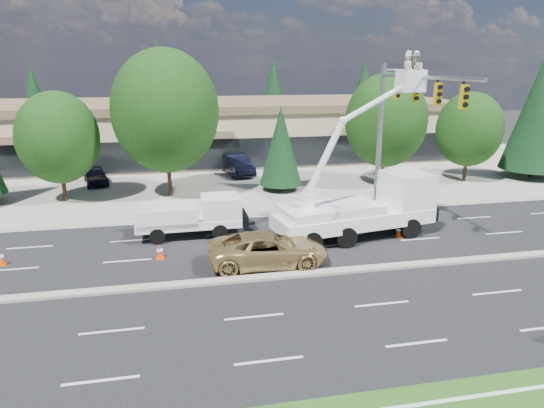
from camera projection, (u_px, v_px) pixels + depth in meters
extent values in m
plane|color=black|center=(242.00, 280.00, 20.75)|extent=(140.00, 140.00, 0.00)
cube|color=gray|center=(208.00, 178.00, 39.59)|extent=(140.00, 22.00, 0.01)
cube|color=gray|center=(242.00, 279.00, 20.73)|extent=(120.00, 0.55, 0.12)
cube|color=tan|center=(200.00, 132.00, 48.32)|extent=(50.00, 15.00, 5.00)
cube|color=brown|center=(198.00, 105.00, 47.59)|extent=(50.40, 15.40, 0.70)
cube|color=black|center=(205.00, 155.00, 41.49)|extent=(48.00, 0.12, 2.60)
cylinder|color=#332114|center=(64.00, 184.00, 32.65)|extent=(0.28, 0.28, 2.38)
ellipsoid|color=black|center=(58.00, 138.00, 31.79)|extent=(5.29, 5.29, 6.08)
cylinder|color=#332114|center=(169.00, 173.00, 33.86)|extent=(0.28, 0.28, 3.26)
ellipsoid|color=black|center=(165.00, 111.00, 32.68)|extent=(7.25, 7.25, 8.34)
cylinder|color=#332114|center=(281.00, 185.00, 35.72)|extent=(0.26, 0.26, 0.80)
cone|color=black|center=(281.00, 146.00, 34.93)|extent=(3.10, 3.10, 5.66)
cylinder|color=#332114|center=(383.00, 167.00, 36.98)|extent=(0.28, 0.28, 2.72)
ellipsoid|color=black|center=(386.00, 121.00, 36.00)|extent=(6.05, 6.05, 6.96)
cylinder|color=#332114|center=(465.00, 167.00, 38.38)|extent=(0.28, 0.28, 2.26)
ellipsoid|color=black|center=(469.00, 129.00, 37.57)|extent=(5.03, 5.03, 5.78)
cylinder|color=#332114|center=(530.00, 173.00, 39.73)|extent=(0.26, 0.26, 0.80)
cone|color=black|center=(540.00, 111.00, 38.35)|extent=(5.09, 5.09, 9.31)
cylinder|color=#332114|center=(40.00, 140.00, 56.78)|extent=(0.26, 0.26, 0.80)
cone|color=black|center=(35.00, 103.00, 55.58)|extent=(4.47, 4.47, 8.17)
cylinder|color=#332114|center=(162.00, 137.00, 59.44)|extent=(0.26, 0.26, 0.80)
cone|color=black|center=(159.00, 87.00, 57.81)|extent=(5.98, 5.98, 10.93)
cylinder|color=#332114|center=(273.00, 134.00, 62.11)|extent=(0.26, 0.26, 0.80)
cone|color=black|center=(273.00, 96.00, 60.79)|extent=(4.91, 4.91, 8.96)
cylinder|color=#332114|center=(362.00, 131.00, 64.40)|extent=(0.26, 0.26, 0.80)
cone|color=black|center=(364.00, 95.00, 63.10)|extent=(4.84, 4.84, 8.85)
cylinder|color=gray|center=(379.00, 138.00, 30.08)|extent=(0.32, 0.32, 9.00)
cylinder|color=gray|center=(425.00, 77.00, 24.32)|extent=(0.20, 10.00, 0.20)
cylinder|color=gray|center=(404.00, 70.00, 29.20)|extent=(2.60, 0.12, 0.12)
cube|color=gold|center=(397.00, 90.00, 27.36)|extent=(0.32, 0.22, 1.05)
cube|color=gold|center=(416.00, 92.00, 25.28)|extent=(0.32, 0.22, 1.05)
cube|color=gold|center=(438.00, 94.00, 23.21)|extent=(0.32, 0.22, 1.05)
cube|color=gold|center=(464.00, 97.00, 21.14)|extent=(0.32, 0.22, 1.05)
cube|color=white|center=(189.00, 222.00, 25.99)|extent=(5.55, 2.11, 0.41)
cube|color=white|center=(221.00, 208.00, 26.17)|extent=(2.06, 2.01, 1.38)
cube|color=black|center=(232.00, 204.00, 26.25)|extent=(0.10, 1.75, 0.92)
cube|color=white|center=(167.00, 210.00, 26.46)|extent=(3.13, 0.32, 1.01)
cube|color=white|center=(167.00, 220.00, 24.82)|extent=(3.13, 0.32, 1.01)
cube|color=white|center=(354.00, 218.00, 25.66)|extent=(8.96, 4.05, 0.76)
cube|color=white|center=(406.00, 192.00, 26.49)|extent=(2.57, 2.87, 2.16)
cube|color=black|center=(419.00, 188.00, 26.73)|extent=(0.46, 2.14, 1.30)
cube|color=white|center=(330.00, 210.00, 25.01)|extent=(5.54, 3.34, 0.54)
cylinder|color=white|center=(308.00, 201.00, 24.39)|extent=(0.76, 0.76, 0.86)
cube|color=white|center=(411.00, 81.00, 24.77)|extent=(1.34, 1.16, 1.17)
imported|color=beige|center=(408.00, 72.00, 24.57)|extent=(0.56, 0.75, 1.86)
imported|color=beige|center=(415.00, 72.00, 24.73)|extent=(0.85, 1.01, 1.86)
ellipsoid|color=white|center=(409.00, 52.00, 24.31)|extent=(0.28, 0.28, 0.19)
ellipsoid|color=white|center=(417.00, 53.00, 24.47)|extent=(0.28, 0.28, 0.19)
cube|color=#E44207|center=(2.00, 265.00, 22.35)|extent=(0.40, 0.40, 0.03)
cone|color=#E44207|center=(0.00, 258.00, 22.26)|extent=(0.36, 0.36, 0.70)
cylinder|color=white|center=(0.00, 256.00, 22.24)|extent=(0.29, 0.29, 0.10)
cube|color=#E44207|center=(160.00, 258.00, 23.09)|extent=(0.40, 0.40, 0.03)
cone|color=#E44207|center=(160.00, 252.00, 22.99)|extent=(0.36, 0.36, 0.70)
cylinder|color=white|center=(160.00, 250.00, 22.97)|extent=(0.29, 0.29, 0.10)
cube|color=#E44207|center=(262.00, 250.00, 24.08)|extent=(0.40, 0.40, 0.03)
cone|color=#E44207|center=(262.00, 244.00, 23.99)|extent=(0.36, 0.36, 0.70)
cylinder|color=white|center=(262.00, 243.00, 23.97)|extent=(0.29, 0.29, 0.10)
cube|color=#E44207|center=(398.00, 237.00, 25.98)|extent=(0.40, 0.40, 0.03)
cone|color=#E44207|center=(399.00, 231.00, 25.89)|extent=(0.36, 0.36, 0.70)
cylinder|color=white|center=(399.00, 230.00, 25.87)|extent=(0.29, 0.29, 0.10)
imported|color=tan|center=(268.00, 249.00, 22.17)|extent=(5.55, 2.66, 1.52)
imported|color=black|center=(96.00, 175.00, 37.47)|extent=(2.50, 4.25, 1.36)
imported|color=black|center=(237.00, 164.00, 40.79)|extent=(2.60, 5.28, 1.66)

